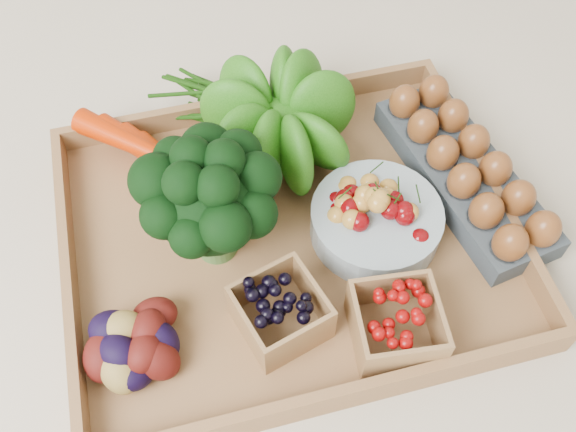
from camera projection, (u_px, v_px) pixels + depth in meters
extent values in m
plane|color=beige|center=(288.00, 242.00, 0.83)|extent=(4.00, 4.00, 0.00)
cube|color=olive|center=(288.00, 239.00, 0.82)|extent=(0.55, 0.45, 0.01)
sphere|color=#15510C|center=(282.00, 117.00, 0.83)|extent=(0.15, 0.15, 0.15)
cylinder|color=#8C9EA5|center=(376.00, 222.00, 0.80)|extent=(0.16, 0.16, 0.04)
cube|color=#363F45|center=(463.00, 176.00, 0.84)|extent=(0.15, 0.31, 0.03)
cube|color=black|center=(280.00, 312.00, 0.72)|extent=(0.11, 0.11, 0.06)
cube|color=#780505|center=(396.00, 325.00, 0.71)|extent=(0.10, 0.10, 0.06)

